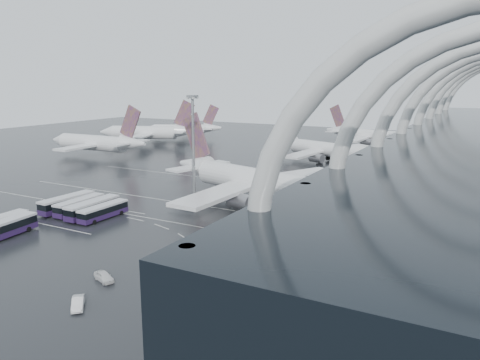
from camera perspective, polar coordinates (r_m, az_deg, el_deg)
The scene contains 23 objects.
ground at distance 100.92m, azimuth -7.15°, elevation -4.90°, with size 420.00×420.00×0.00m, color black.
lane_marking_near at distance 99.38m, azimuth -7.82°, elevation -5.19°, with size 120.00×0.25×0.01m, color silver.
lane_marking_mid at distance 110.45m, azimuth -3.51°, elevation -3.33°, with size 120.00×0.25×0.01m, color silver.
lane_marking_far at distance 134.24m, azimuth 2.87°, elevation -0.54°, with size 120.00×0.25×0.01m, color silver.
bus_bay_line_south at distance 106.10m, azimuth -22.97°, elevation -4.94°, with size 28.00×0.25×0.01m, color silver.
bus_bay_line_north at distance 116.17m, azimuth -16.81°, elevation -3.06°, with size 28.00×0.25×0.01m, color silver.
airliner_main at distance 111.84m, azimuth 2.67°, elevation -0.35°, with size 61.22×52.92×20.97m.
airliner_gate_b at distance 173.77m, azimuth 10.53°, elevation 3.65°, with size 49.50×43.97×17.60m.
airliner_gate_c at distance 221.59m, azimuth 15.85°, elevation 5.21°, with size 49.99×45.42×18.00m.
jet_remote_west at distance 190.11m, azimuth -16.88°, elevation 4.32°, with size 46.89×37.73×20.49m.
jet_remote_mid at distance 222.80m, azimuth -10.86°, elevation 5.70°, with size 45.76×37.30×20.57m.
jet_remote_far at distance 242.19m, azimuth -6.82°, elevation 6.13°, with size 37.59×30.75×17.37m.
bus_row_near_a at distance 114.14m, azimuth -20.32°, elevation -2.60°, with size 3.68×13.96×3.41m.
bus_row_near_b at distance 111.34m, azimuth -18.98°, elevation -2.92°, with size 3.41×13.07×3.20m.
bus_row_near_c at distance 107.92m, azimuth -17.53°, elevation -3.23°, with size 3.41×13.85×3.40m.
bus_row_near_d at distance 105.17m, azimuth -16.33°, elevation -3.65°, with size 3.10×12.46×3.06m.
bus_row_far_b at distance 99.52m, azimuth -26.85°, elevation -5.29°, with size 4.57×13.94×3.37m.
van_curve_b at distance 73.85m, azimuth -16.24°, elevation -11.23°, with size 1.69×4.19×1.43m, color white.
van_curve_c at distance 66.93m, azimuth -19.16°, elevation -13.98°, with size 1.45×4.17×1.37m, color white.
floodlight_mast at distance 109.57m, azimuth -5.72°, elevation 5.22°, with size 1.99×1.99×25.97m.
gse_cart_belly_c at distance 111.85m, azimuth 4.49°, elevation -2.87°, with size 1.92×1.13×1.05m, color #A99E16.
gse_cart_belly_d at distance 113.41m, azimuth 12.30°, elevation -2.83°, with size 2.47×1.46×1.35m, color slate.
gse_cart_belly_e at distance 126.68m, azimuth 7.02°, elevation -1.11°, with size 2.19×1.29×1.19m, color #A99E16.
Camera 1 is at (56.98, -77.95, 29.37)m, focal length 35.00 mm.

